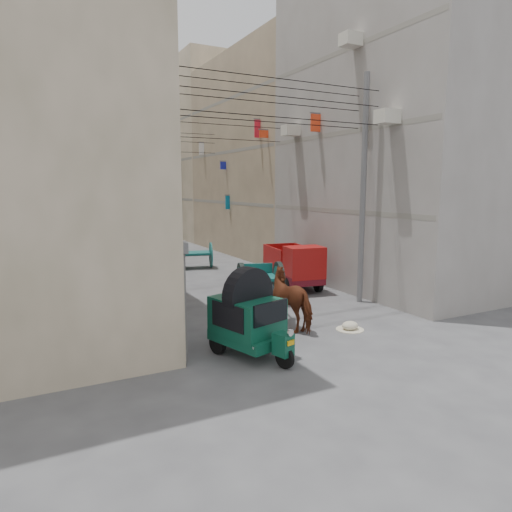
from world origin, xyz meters
TOP-DOWN VIEW (x-y plane):
  - ground at (0.00, 0.00)m, footprint 140.00×140.00m
  - building_row_left at (-8.00, 34.13)m, footprint 8.00×62.00m
  - building_row_right at (8.00, 34.13)m, footprint 8.00×62.00m
  - end_cap_building at (0.00, 66.00)m, footprint 22.00×10.00m
  - shutters_left at (-3.92, 10.38)m, footprint 0.18×14.40m
  - signboards at (-0.01, 21.66)m, footprint 8.22×40.52m
  - ac_units at (3.65, 7.67)m, footprint 0.70×6.55m
  - utility_poles at (0.00, 17.00)m, footprint 7.40×22.20m
  - overhead_cables at (0.00, 14.40)m, footprint 7.40×22.52m
  - auto_rickshaw at (-2.34, 3.09)m, footprint 1.80×2.48m
  - tonga_cart at (0.30, 7.51)m, footprint 2.15×3.50m
  - mini_truck at (2.65, 8.79)m, footprint 1.97×3.48m
  - second_cart at (0.75, 15.35)m, footprint 1.78×1.66m
  - feed_sack at (1.18, 3.52)m, footprint 0.51×0.40m
  - horse at (-0.14, 4.53)m, footprint 1.23×2.16m
  - distant_car_white at (-1.82, 20.45)m, footprint 2.57×4.11m
  - distant_car_grey at (1.68, 32.76)m, footprint 1.70×3.79m
  - distant_car_green at (0.22, 35.01)m, footprint 2.09×4.21m

SIDE VIEW (x-z plane):
  - ground at x=0.00m, z-range 0.00..0.00m
  - feed_sack at x=1.18m, z-range 0.00..0.25m
  - distant_car_green at x=0.22m, z-range 0.00..1.18m
  - distant_car_grey at x=1.68m, z-range 0.00..1.21m
  - distant_car_white at x=-1.82m, z-range 0.00..1.31m
  - second_cart at x=0.75m, z-range 0.04..1.36m
  - tonga_cart at x=0.30m, z-range 0.03..1.51m
  - horse at x=-0.14m, z-range 0.00..1.72m
  - mini_truck at x=2.65m, z-range -0.04..1.81m
  - auto_rickshaw at x=-2.34m, z-range 0.15..1.83m
  - shutters_left at x=-3.92m, z-range 0.06..2.93m
  - signboards at x=-0.01m, z-range 0.59..6.27m
  - utility_poles at x=0.00m, z-range 0.00..8.00m
  - building_row_left at x=-8.00m, z-range -0.54..13.46m
  - building_row_right at x=8.00m, z-range -0.54..13.46m
  - end_cap_building at x=0.00m, z-range 0.00..13.00m
  - overhead_cables at x=0.00m, z-range 6.20..7.33m
  - ac_units at x=3.65m, z-range 5.76..9.11m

